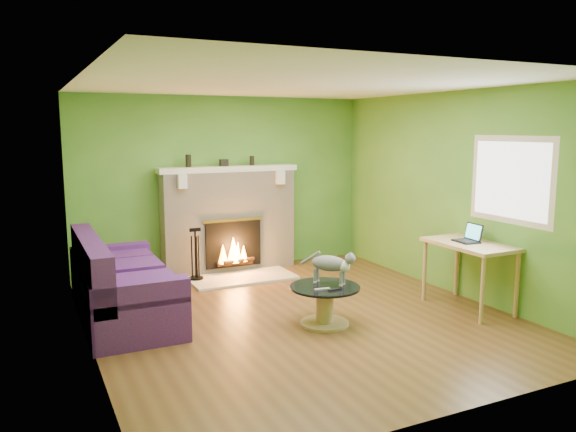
# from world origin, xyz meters

# --- Properties ---
(floor) EXTENTS (5.00, 5.00, 0.00)m
(floor) POSITION_xyz_m (0.00, 0.00, 0.00)
(floor) COLOR brown
(floor) RESTS_ON ground
(ceiling) EXTENTS (5.00, 5.00, 0.00)m
(ceiling) POSITION_xyz_m (0.00, 0.00, 2.60)
(ceiling) COLOR white
(ceiling) RESTS_ON wall_back
(wall_back) EXTENTS (5.00, 0.00, 5.00)m
(wall_back) POSITION_xyz_m (0.00, 2.50, 1.30)
(wall_back) COLOR #427E29
(wall_back) RESTS_ON floor
(wall_front) EXTENTS (5.00, 0.00, 5.00)m
(wall_front) POSITION_xyz_m (0.00, -2.50, 1.30)
(wall_front) COLOR #427E29
(wall_front) RESTS_ON floor
(wall_left) EXTENTS (0.00, 5.00, 5.00)m
(wall_left) POSITION_xyz_m (-2.25, 0.00, 1.30)
(wall_left) COLOR #427E29
(wall_left) RESTS_ON floor
(wall_right) EXTENTS (0.00, 5.00, 5.00)m
(wall_right) POSITION_xyz_m (2.25, 0.00, 1.30)
(wall_right) COLOR #427E29
(wall_right) RESTS_ON floor
(window_frame) EXTENTS (0.00, 1.20, 1.20)m
(window_frame) POSITION_xyz_m (2.24, -0.90, 1.55)
(window_frame) COLOR silver
(window_frame) RESTS_ON wall_right
(window_pane) EXTENTS (0.00, 1.06, 1.06)m
(window_pane) POSITION_xyz_m (2.23, -0.90, 1.55)
(window_pane) COLOR white
(window_pane) RESTS_ON wall_right
(fireplace) EXTENTS (2.10, 0.46, 1.58)m
(fireplace) POSITION_xyz_m (0.00, 2.32, 0.77)
(fireplace) COLOR beige
(fireplace) RESTS_ON floor
(hearth) EXTENTS (1.50, 0.75, 0.03)m
(hearth) POSITION_xyz_m (0.00, 1.80, 0.01)
(hearth) COLOR beige
(hearth) RESTS_ON floor
(mantel) EXTENTS (2.10, 0.28, 0.08)m
(mantel) POSITION_xyz_m (0.00, 2.30, 1.54)
(mantel) COLOR silver
(mantel) RESTS_ON fireplace
(sofa) EXTENTS (0.96, 2.12, 0.95)m
(sofa) POSITION_xyz_m (-1.86, 0.81, 0.37)
(sofa) COLOR #3F175A
(sofa) RESTS_ON floor
(coffee_table) EXTENTS (0.77, 0.77, 0.43)m
(coffee_table) POSITION_xyz_m (0.13, -0.37, 0.25)
(coffee_table) COLOR tan
(coffee_table) RESTS_ON floor
(desk) EXTENTS (0.63, 1.08, 0.80)m
(desk) POSITION_xyz_m (1.95, -0.62, 0.70)
(desk) COLOR tan
(desk) RESTS_ON floor
(cat) EXTENTS (0.56, 0.62, 0.38)m
(cat) POSITION_xyz_m (0.21, -0.32, 0.62)
(cat) COLOR #5E5D62
(cat) RESTS_ON coffee_table
(remote_silver) EXTENTS (0.17, 0.07, 0.02)m
(remote_silver) POSITION_xyz_m (0.03, -0.49, 0.44)
(remote_silver) COLOR gray
(remote_silver) RESTS_ON coffee_table
(remote_black) EXTENTS (0.16, 0.06, 0.02)m
(remote_black) POSITION_xyz_m (0.15, -0.55, 0.44)
(remote_black) COLOR black
(remote_black) RESTS_ON coffee_table
(laptop) EXTENTS (0.28, 0.31, 0.22)m
(laptop) POSITION_xyz_m (1.93, -0.57, 0.91)
(laptop) COLOR black
(laptop) RESTS_ON desk
(fire_tools) EXTENTS (0.20, 0.20, 0.73)m
(fire_tools) POSITION_xyz_m (-0.63, 1.95, 0.40)
(fire_tools) COLOR black
(fire_tools) RESTS_ON hearth
(mantel_vase_left) EXTENTS (0.08, 0.08, 0.18)m
(mantel_vase_left) POSITION_xyz_m (-0.59, 2.33, 1.67)
(mantel_vase_left) COLOR black
(mantel_vase_left) RESTS_ON mantel
(mantel_vase_right) EXTENTS (0.07, 0.07, 0.14)m
(mantel_vase_right) POSITION_xyz_m (0.38, 2.33, 1.65)
(mantel_vase_right) COLOR black
(mantel_vase_right) RESTS_ON mantel
(mantel_box) EXTENTS (0.12, 0.08, 0.10)m
(mantel_box) POSITION_xyz_m (-0.06, 2.33, 1.63)
(mantel_box) COLOR black
(mantel_box) RESTS_ON mantel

